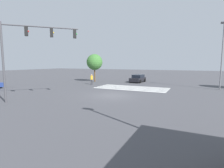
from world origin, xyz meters
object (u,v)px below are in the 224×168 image
object	(u,v)px
traffic_signal_mast	(30,44)
pedestrian	(92,79)
street_light_pole_b	(222,50)
tree_corner_b	(95,62)
car_1	(138,79)

from	to	relation	value
traffic_signal_mast	pedestrian	world-z (taller)	traffic_signal_mast
pedestrian	street_light_pole_b	bearing A→B (deg)	53.52
pedestrian	street_light_pole_b	distance (m)	19.09
tree_corner_b	traffic_signal_mast	bearing A→B (deg)	101.82
car_1	tree_corner_b	world-z (taller)	tree_corner_b
traffic_signal_mast	tree_corner_b	xyz separation A→B (m)	(3.61, -17.26, -1.52)
car_1	traffic_signal_mast	bearing A→B (deg)	-8.94
pedestrian	street_light_pole_b	world-z (taller)	street_light_pole_b
traffic_signal_mast	tree_corner_b	world-z (taller)	traffic_signal_mast
car_1	tree_corner_b	bearing A→B (deg)	-68.25
street_light_pole_b	tree_corner_b	size ratio (longest dim) A/B	1.68
car_1	pedestrian	size ratio (longest dim) A/B	2.48
car_1	tree_corner_b	distance (m)	8.74
traffic_signal_mast	street_light_pole_b	distance (m)	22.93
pedestrian	street_light_pole_b	size ratio (longest dim) A/B	0.20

